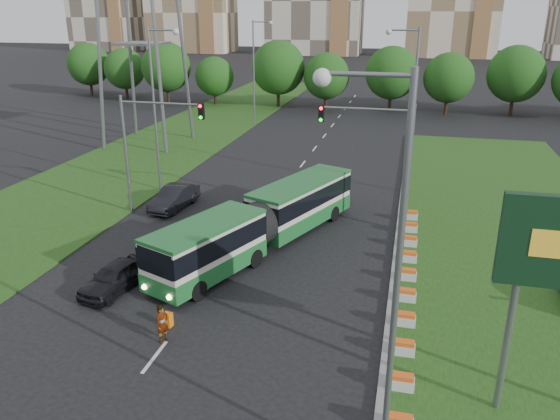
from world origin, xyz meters
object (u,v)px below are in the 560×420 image
(traffic_mast_median, at_px, (384,147))
(articulated_bus, at_px, (258,221))
(traffic_mast_left, at_px, (147,137))
(car_left_far, at_px, (174,198))
(car_left_near, at_px, (115,277))
(pedestrian, at_px, (162,323))
(shopping_trolley, at_px, (168,320))

(traffic_mast_median, bearing_deg, articulated_bus, -145.44)
(traffic_mast_left, xyz_separation_m, articulated_bus, (8.51, -3.58, -3.70))
(car_left_far, bearing_deg, traffic_mast_left, -115.79)
(car_left_far, bearing_deg, car_left_near, -73.91)
(pedestrian, xyz_separation_m, shopping_trolley, (-0.30, 1.10, -0.53))
(traffic_mast_left, xyz_separation_m, shopping_trolley, (6.95, -12.75, -5.03))
(traffic_mast_median, relative_size, traffic_mast_left, 1.00)
(traffic_mast_median, height_order, articulated_bus, traffic_mast_median)
(car_left_far, height_order, shopping_trolley, car_left_far)
(traffic_mast_left, distance_m, shopping_trolley, 15.37)
(pedestrian, bearing_deg, car_left_far, 42.59)
(traffic_mast_left, distance_m, car_left_far, 4.89)
(traffic_mast_left, relative_size, articulated_bus, 0.49)
(car_left_near, relative_size, car_left_far, 0.89)
(car_left_far, distance_m, pedestrian, 16.59)
(traffic_mast_left, relative_size, pedestrian, 4.72)
(car_left_far, height_order, pedestrian, pedestrian)
(articulated_bus, xyz_separation_m, car_left_far, (-7.59, 5.06, -0.87))
(traffic_mast_median, xyz_separation_m, traffic_mast_left, (-15.16, -1.00, 0.00))
(articulated_bus, distance_m, shopping_trolley, 9.40)
(pedestrian, height_order, shopping_trolley, pedestrian)
(pedestrian, bearing_deg, shopping_trolley, 35.56)
(traffic_mast_median, distance_m, traffic_mast_left, 15.19)
(car_left_near, distance_m, shopping_trolley, 4.68)
(articulated_bus, height_order, shopping_trolley, articulated_bus)
(pedestrian, bearing_deg, traffic_mast_median, -7.86)
(traffic_mast_left, distance_m, car_left_near, 11.67)
(car_left_near, height_order, pedestrian, pedestrian)
(car_left_far, bearing_deg, articulated_bus, -27.63)
(car_left_near, bearing_deg, car_left_far, 109.86)
(traffic_mast_median, height_order, car_left_near, traffic_mast_median)
(traffic_mast_left, bearing_deg, traffic_mast_median, 3.77)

